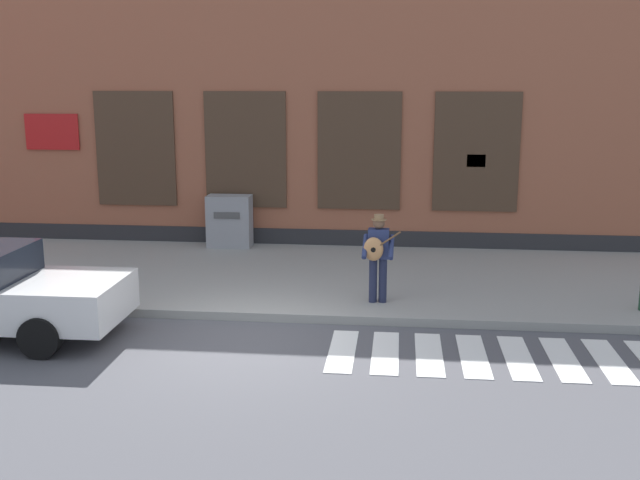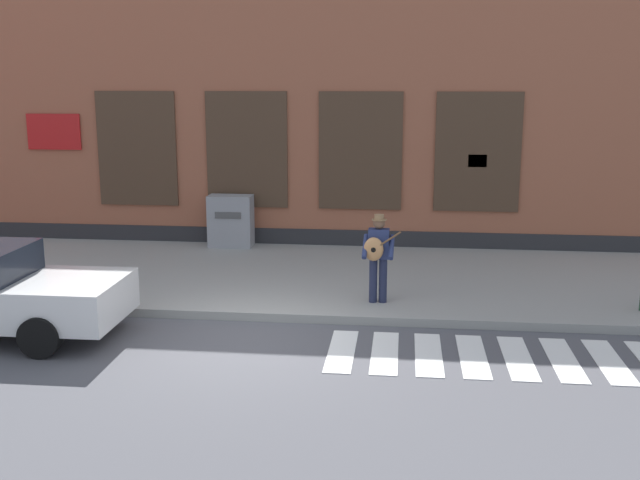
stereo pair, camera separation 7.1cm
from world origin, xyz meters
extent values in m
plane|color=#4C4C51|center=(0.00, 0.00, 0.00)|extent=(160.00, 160.00, 0.00)
cube|color=gray|center=(0.00, 3.88, 0.08)|extent=(28.00, 5.72, 0.16)
cube|color=#99563D|center=(0.00, 8.74, 3.66)|extent=(28.00, 4.00, 7.31)
cube|color=#28282B|center=(0.00, 6.72, 0.28)|extent=(28.00, 0.04, 0.55)
cube|color=#473323|center=(-4.21, 6.71, 2.51)|extent=(2.03, 0.06, 2.85)
cube|color=black|center=(-4.21, 6.70, 2.51)|extent=(1.91, 0.03, 2.73)
cube|color=#473323|center=(-1.40, 6.71, 2.51)|extent=(2.03, 0.06, 2.85)
cube|color=black|center=(-1.40, 6.70, 2.51)|extent=(1.91, 0.03, 2.73)
cube|color=#473323|center=(1.40, 6.71, 2.51)|extent=(2.03, 0.06, 2.85)
cube|color=black|center=(1.40, 6.70, 2.51)|extent=(1.91, 0.03, 2.73)
cube|color=#473323|center=(4.21, 6.71, 2.51)|extent=(2.03, 0.06, 2.85)
cube|color=black|center=(4.21, 6.70, 2.51)|extent=(1.91, 0.03, 2.73)
cube|color=red|center=(-6.36, 6.70, 2.92)|extent=(1.40, 0.04, 0.90)
cube|color=yellow|center=(4.21, 6.69, 2.31)|extent=(0.44, 0.02, 0.30)
cube|color=silver|center=(1.55, -0.28, 0.01)|extent=(0.42, 1.90, 0.01)
cube|color=silver|center=(2.23, -0.28, 0.01)|extent=(0.42, 1.90, 0.01)
cube|color=silver|center=(2.92, -0.28, 0.01)|extent=(0.42, 1.90, 0.01)
cube|color=silver|center=(3.60, -0.28, 0.01)|extent=(0.42, 1.90, 0.01)
cube|color=silver|center=(4.28, -0.28, 0.01)|extent=(0.42, 1.90, 0.01)
cube|color=silver|center=(4.97, -0.28, 0.01)|extent=(0.42, 1.90, 0.01)
cube|color=silver|center=(5.65, -0.28, 0.01)|extent=(0.42, 1.90, 0.01)
cube|color=silver|center=(-2.14, 0.39, 0.74)|extent=(0.06, 0.24, 0.12)
cube|color=silver|center=(-2.14, -0.75, 0.74)|extent=(0.06, 0.24, 0.12)
cylinder|color=black|center=(-3.07, 0.68, 0.33)|extent=(0.66, 0.25, 0.66)
cylinder|color=black|center=(-3.06, -1.06, 0.33)|extent=(0.66, 0.25, 0.66)
cylinder|color=#1E233D|center=(2.13, 1.95, 0.58)|extent=(0.15, 0.15, 0.84)
cylinder|color=#1E233D|center=(1.95, 1.94, 0.58)|extent=(0.15, 0.15, 0.84)
cube|color=navy|center=(2.04, 1.96, 1.27)|extent=(0.39, 0.23, 0.55)
sphere|color=brown|center=(2.04, 1.96, 1.66)|extent=(0.22, 0.22, 0.22)
cylinder|color=olive|center=(2.04, 1.96, 1.72)|extent=(0.28, 0.28, 0.02)
cylinder|color=olive|center=(2.04, 1.96, 1.77)|extent=(0.18, 0.18, 0.09)
cylinder|color=navy|center=(2.27, 1.85, 1.23)|extent=(0.11, 0.51, 0.39)
cylinder|color=navy|center=(1.80, 1.86, 1.23)|extent=(0.11, 0.51, 0.39)
ellipsoid|color=#B77F4C|center=(1.95, 1.78, 1.20)|extent=(0.36, 0.13, 0.44)
cylinder|color=black|center=(1.95, 1.72, 1.20)|extent=(0.09, 0.01, 0.09)
cylinder|color=brown|center=(2.21, 1.75, 1.38)|extent=(0.47, 0.05, 0.34)
cube|color=gray|center=(-1.75, 6.29, 0.80)|extent=(1.07, 0.55, 1.28)
cube|color=#4C4C4C|center=(-1.75, 6.00, 0.99)|extent=(0.64, 0.02, 0.16)
camera|label=1|loc=(2.40, -11.48, 4.23)|focal=42.00mm
camera|label=2|loc=(2.47, -11.47, 4.23)|focal=42.00mm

